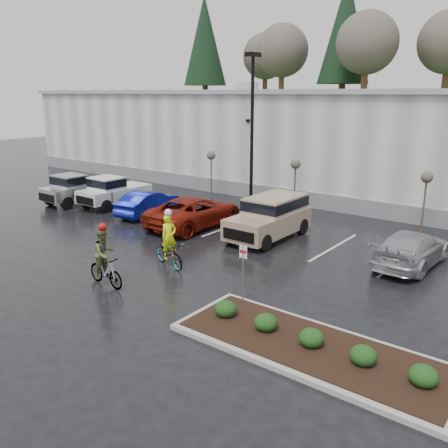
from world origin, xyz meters
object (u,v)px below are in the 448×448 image
Objects in this scene: suv_tan at (269,218)px; car_far_silver at (412,248)px; sapling_mid at (295,167)px; fire_lane_sign at (243,267)px; sapling_west at (211,158)px; car_red at (195,212)px; sapling_east at (427,181)px; lamppost at (252,115)px; pickup_white at (118,190)px; car_blue at (148,203)px; cyclist_hivis at (169,249)px; cyclist_olive at (105,264)px; pickup_silver at (82,188)px.

suv_tan is 6.80m from car_far_silver.
sapling_mid is 13.92m from fire_lane_sign.
sapling_west reaches higher than car_red.
car_red is (-2.55, -6.26, -1.91)m from sapling_mid.
sapling_mid is 1.00× the size of sapling_east.
lamppost is 9.69m from pickup_white.
car_red is 11.16m from car_far_silver.
fire_lane_sign is 13.49m from car_blue.
sapling_west and sapling_mid have the same top height.
pickup_white reaches higher than car_red.
sapling_mid reaches higher than suv_tan.
cyclist_hivis is at bearing 40.76° from car_far_silver.
cyclist_hivis is 3.02m from cyclist_olive.
sapling_east is at bearing 17.95° from pickup_silver.
car_blue is 14.94m from car_far_silver.
pickup_silver is (-5.75, -6.39, -1.75)m from sapling_west.
suv_tan is 5.93m from cyclist_hivis.
sapling_east is at bearing 17.66° from pickup_white.
sapling_west is at bearing 28.41° from cyclist_olive.
car_blue is 0.87× the size of suv_tan.
sapling_east is 0.62× the size of pickup_white.
car_blue is (5.89, 0.36, -0.25)m from pickup_silver.
pickup_white is (-15.00, 7.33, -0.43)m from fire_lane_sign.
pickup_silver is at bearing 159.94° from fire_lane_sign.
car_blue is 10.71m from cyclist_olive.
sapling_mid is at bearing 112.49° from fire_lane_sign.
sapling_west is at bearing 59.72° from pickup_white.
lamppost is at bearing 132.41° from suv_tan.
pickup_white is 13.41m from cyclist_olive.
fire_lane_sign is at bearing -26.04° from pickup_white.
lamppost reaches higher than cyclist_olive.
cyclist_olive is (0.23, -14.49, -1.84)m from sapling_mid.
sapling_east is 0.72× the size of car_blue.
sapling_west is 1.31× the size of cyclist_olive.
lamppost reaches higher than cyclist_hivis.
cyclist_olive reaches higher than car_blue.
pickup_white is 1.04× the size of car_far_silver.
pickup_white is at bearing -120.28° from sapling_west.
sapling_west is 6.36m from car_blue.
fire_lane_sign is 0.90× the size of cyclist_hivis.
cyclist_hivis reaches higher than fire_lane_sign.
car_blue is (-6.35, -6.04, -1.99)m from sapling_mid.
fire_lane_sign is at bearing -20.06° from pickup_silver.
car_blue is at bearing -9.61° from pickup_white.
sapling_mid is 13.93m from pickup_silver.
fire_lane_sign reaches higher than car_far_silver.
sapling_east reaches higher than cyclist_olive.
car_red is 6.13m from cyclist_hivis.
car_far_silver is (20.81, 1.16, -0.25)m from pickup_silver.
cyclist_hivis is at bearing -30.27° from pickup_white.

